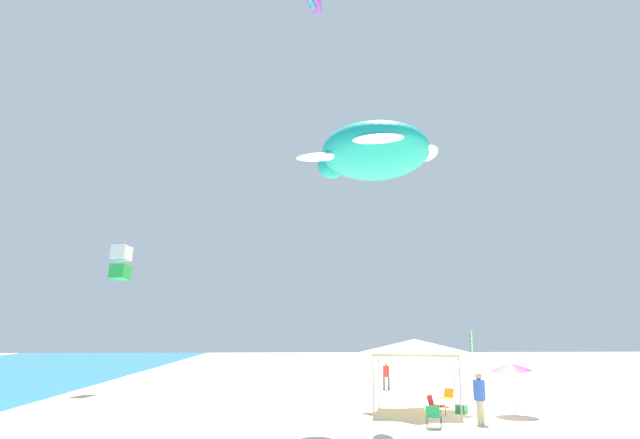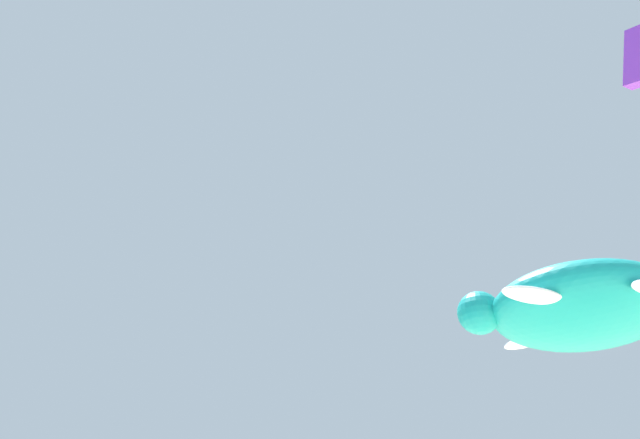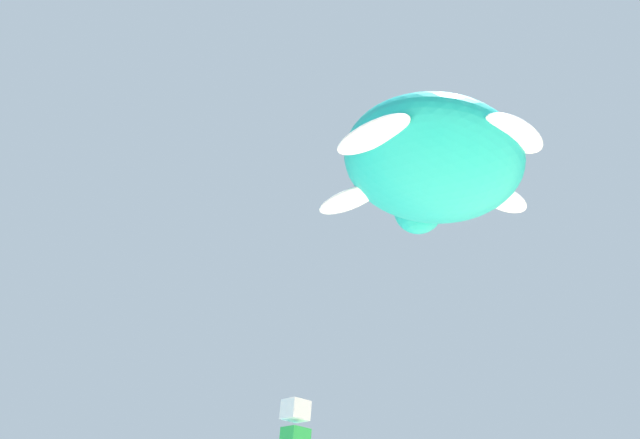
% 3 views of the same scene
% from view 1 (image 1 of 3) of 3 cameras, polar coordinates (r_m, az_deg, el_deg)
% --- Properties ---
extents(ground, '(120.00, 120.00, 0.10)m').
position_cam_1_polar(ground, '(24.73, 17.66, -19.47)').
color(ground, beige).
extents(canopy_tent, '(4.24, 4.28, 3.11)m').
position_cam_1_polar(canopy_tent, '(24.88, 10.11, -13.27)').
color(canopy_tent, '#B7B7BC').
rests_on(canopy_tent, ground).
extents(beach_umbrella, '(1.75, 1.75, 2.26)m').
position_cam_1_polar(beach_umbrella, '(24.92, 19.67, -14.57)').
color(beach_umbrella, silver).
rests_on(beach_umbrella, ground).
extents(folding_chair_left_of_tent, '(0.76, 0.69, 0.82)m').
position_cam_1_polar(folding_chair_left_of_tent, '(21.18, 12.02, -19.73)').
color(folding_chair_left_of_tent, black).
rests_on(folding_chair_left_of_tent, ground).
extents(folding_chair_facing_ocean, '(0.80, 0.81, 0.82)m').
position_cam_1_polar(folding_chair_facing_ocean, '(26.89, 13.40, -17.88)').
color(folding_chair_facing_ocean, black).
rests_on(folding_chair_facing_ocean, ground).
extents(folding_chair_near_cooler, '(0.79, 0.81, 0.82)m').
position_cam_1_polar(folding_chair_near_cooler, '(24.12, 12.11, -18.69)').
color(folding_chair_near_cooler, black).
rests_on(folding_chair_near_cooler, ground).
extents(cooler_box, '(0.74, 0.68, 0.40)m').
position_cam_1_polar(cooler_box, '(25.07, 14.89, -18.92)').
color(cooler_box, '#1E8C4C').
rests_on(cooler_box, ground).
extents(banner_flag, '(0.36, 0.06, 3.53)m').
position_cam_1_polar(banner_flag, '(28.86, 15.96, -14.00)').
color(banner_flag, silver).
rests_on(banner_flag, ground).
extents(person_beachcomber, '(0.38, 0.42, 1.60)m').
position_cam_1_polar(person_beachcomber, '(33.50, 7.08, -15.98)').
color(person_beachcomber, slate).
rests_on(person_beachcomber, ground).
extents(person_far_stroller, '(0.51, 0.45, 1.91)m').
position_cam_1_polar(person_far_stroller, '(22.42, 16.66, -17.37)').
color(person_far_stroller, '#C6B28C').
rests_on(person_far_stroller, ground).
extents(kite_box_white, '(1.23, 1.18, 2.12)m').
position_cam_1_polar(kite_box_white, '(35.09, -20.50, -4.33)').
color(kite_box_white, white).
extents(kite_turtle_teal, '(6.24, 6.22, 2.36)m').
position_cam_1_polar(kite_turtle_teal, '(21.60, 5.55, 7.06)').
color(kite_turtle_teal, teal).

